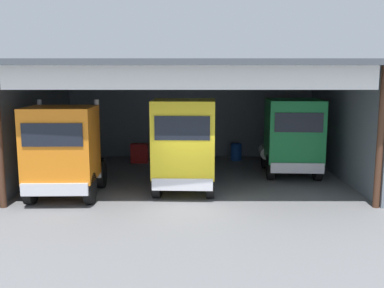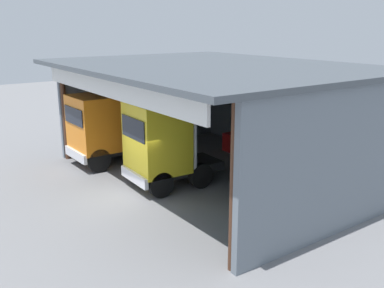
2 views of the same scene
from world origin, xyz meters
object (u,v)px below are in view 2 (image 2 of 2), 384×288
Objects in this scene: truck_orange_center_left_bay at (102,128)px; truck_green_right_bay at (297,161)px; tool_cart at (232,142)px; truck_yellow_left_bay at (161,144)px; oil_drum at (313,165)px.

truck_orange_center_left_bay is 0.93× the size of truck_green_right_bay.
truck_green_right_bay is at bearing -22.89° from tool_cart.
tool_cart is (-2.47, 6.08, -1.44)m from truck_yellow_left_bay.
truck_green_right_bay is 8.12m from tool_cart.
truck_yellow_left_bay is 4.64× the size of oil_drum.
truck_green_right_bay is 5.22× the size of tool_cart.
oil_drum is (7.26, 7.38, -1.38)m from truck_orange_center_left_bay.
tool_cart is at bearing -65.63° from truck_yellow_left_bay.
truck_orange_center_left_bay is 7.21m from tool_cart.
truck_green_right_bay reaches higher than tool_cart.
truck_yellow_left_bay is at bearing -112.31° from oil_drum.
truck_yellow_left_bay is at bearing -172.34° from truck_orange_center_left_bay.
truck_yellow_left_bay is 6.72m from tool_cart.
truck_green_right_bay is (4.90, 2.97, -0.06)m from truck_yellow_left_bay.
truck_orange_center_left_bay is 1.15× the size of truck_yellow_left_bay.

